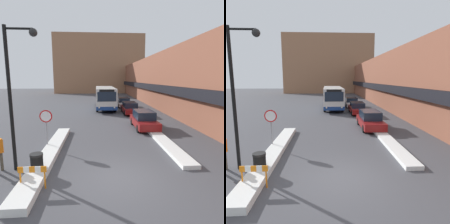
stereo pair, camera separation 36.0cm
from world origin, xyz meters
The scene contains 13 objects.
ground_plane centered at (0.00, 0.00, 0.00)m, with size 160.00×160.00×0.00m, color #47474C.
building_row_right centered at (9.97, 24.00, 3.91)m, with size 5.50×60.00×7.84m.
building_backdrop_far centered at (0.00, 53.95, 8.44)m, with size 26.00×8.00×16.87m.
snow_bank_left centered at (-3.60, 2.92, 0.15)m, with size 0.90×10.25×0.30m.
snow_bank_right centered at (3.60, 3.94, 0.11)m, with size 0.90×6.75×0.22m.
city_bus centered at (0.30, 20.83, 1.69)m, with size 2.62×10.21×3.06m.
parked_car_front centered at (3.20, 8.84, 0.76)m, with size 1.80×4.53×1.54m.
parked_car_middle centered at (3.20, 16.35, 0.71)m, with size 1.82×4.76×1.41m.
parked_car_back centered at (3.20, 22.37, 0.71)m, with size 1.88×4.70×1.41m.
stop_sign centered at (-4.00, 4.07, 1.78)m, with size 0.76×0.08×2.45m.
street_lamp centered at (-4.55, 1.26, 4.07)m, with size 1.46×0.36×6.60m.
trash_bin centered at (-3.69, 0.81, 0.48)m, with size 0.59×0.59×0.95m.
construction_barricade centered at (-3.47, -0.54, 0.67)m, with size 1.10×0.06×0.94m.
Camera 1 is at (-0.91, -8.06, 4.33)m, focal length 32.00 mm.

